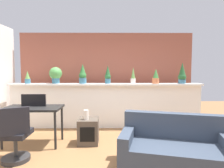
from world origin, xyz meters
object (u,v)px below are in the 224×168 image
Objects in this scene: potted_plant_1 at (56,74)px; potted_plant_2 at (83,75)px; side_cube_shelf at (88,131)px; potted_plant_6 at (182,74)px; tv_monitor at (34,100)px; desk at (33,111)px; potted_plant_3 at (108,75)px; office_chair at (15,139)px; vase_on_shelf at (86,115)px; couch at (175,151)px; potted_plant_5 at (156,77)px; potted_plant_0 at (28,78)px; potted_plant_4 at (133,76)px.

potted_plant_2 reaches higher than potted_plant_1.
side_cube_shelf is (0.25, -1.01, -1.11)m from potted_plant_2.
tv_monitor is (-3.33, -0.96, -0.50)m from potted_plant_6.
desk is at bearing -80.08° from tv_monitor.
office_chair is at bearing -129.18° from potted_plant_3.
vase_on_shelf is (1.04, -0.01, -0.07)m from desk.
potted_plant_6 reaches higher than desk.
couch is (1.39, -1.04, 0.03)m from side_cube_shelf.
potted_plant_2 is at bearing 179.88° from potted_plant_6.
tv_monitor is at bearing 91.33° from office_chair.
potted_plant_3 is at bearing 179.73° from potted_plant_5.
potted_plant_6 reaches higher than potted_plant_0.
potted_plant_3 reaches higher than potted_plant_0.
potted_plant_6 is at bearing -0.27° from potted_plant_0.
potted_plant_4 reaches higher than vase_on_shelf.
desk is at bearing -153.28° from potted_plant_4.
office_chair is at bearing -139.31° from potted_plant_4.
potted_plant_5 is at bearing 21.30° from desk.
potted_plant_4 reaches higher than couch.
potted_plant_1 is at bearing 2.76° from potted_plant_0.
potted_plant_2 reaches higher than potted_plant_5.
potted_plant_5 is at bearing 19.69° from tv_monitor.
desk is (-0.83, -1.04, -0.69)m from potted_plant_2.
couch is at bearing -112.64° from potted_plant_6.
potted_plant_0 is at bearing 179.65° from potted_plant_5.
potted_plant_4 is 0.79× the size of potted_plant_6.
potted_plant_4 reaches higher than office_chair.
tv_monitor is (-2.11, -0.97, -0.45)m from potted_plant_4.
potted_plant_0 is 3.86m from potted_plant_6.
potted_plant_3 is at bearing 50.82° from office_chair.
office_chair is 1.82× the size of side_cube_shelf.
potted_plant_3 reaches higher than couch.
tv_monitor is at bearing -146.86° from potted_plant_3.
vase_on_shelf is at bearing -50.85° from potted_plant_1.
potted_plant_5 is (2.51, -0.05, -0.06)m from potted_plant_1.
vase_on_shelf is at bearing -111.52° from potted_plant_3.
potted_plant_3 is 1.54m from side_cube_shelf.
potted_plant_4 is at bearing 24.80° from tv_monitor.
potted_plant_6 is at bearing -0.93° from potted_plant_1.
tv_monitor is (0.53, -0.98, -0.41)m from potted_plant_0.
potted_plant_3 is at bearing 33.14° from tv_monitor.
potted_plant_1 is (0.69, 0.03, 0.09)m from potted_plant_0.
potted_plant_5 is (1.20, -0.01, -0.04)m from potted_plant_3.
potted_plant_1 is at bearing 137.92° from couch.
potted_plant_6 is 0.58× the size of office_chair.
vase_on_shelf is at bearing -147.02° from potted_plant_5.
potted_plant_5 is at bearing 32.57° from side_cube_shelf.
potted_plant_5 is at bearing -179.90° from potted_plant_6.
couch is (2.47, -1.01, -0.38)m from desk.
potted_plant_1 is at bearing 131.39° from side_cube_shelf.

